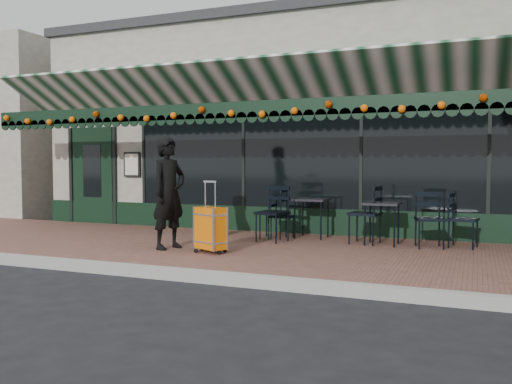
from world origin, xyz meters
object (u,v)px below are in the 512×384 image
at_px(cafe_table_a, 382,207).
at_px(cafe_table_b, 312,202).
at_px(woman, 169,193).
at_px(chair_a_left, 365,214).
at_px(chair_a_front, 430,220).
at_px(chair_b_front, 272,214).
at_px(chair_a_right, 463,220).
at_px(chair_b_left, 273,213).
at_px(chair_b_right, 282,217).
at_px(suitcase, 210,229).

distance_m(cafe_table_a, cafe_table_b, 1.38).
height_order(woman, chair_a_left, woman).
bearing_deg(chair_a_left, chair_a_front, 93.75).
distance_m(cafe_table_b, chair_b_front, 0.91).
distance_m(woman, chair_a_front, 4.24).
bearing_deg(chair_a_right, chair_b_left, 101.59).
distance_m(cafe_table_b, chair_a_front, 2.17).
xyz_separation_m(cafe_table_a, chair_b_front, (-1.83, -0.39, -0.15)).
distance_m(chair_a_front, chair_b_right, 2.59).
relative_size(chair_a_left, chair_b_front, 1.02).
bearing_deg(cafe_table_a, chair_a_right, 6.30).
relative_size(chair_a_front, chair_b_right, 1.16).
xyz_separation_m(chair_a_left, chair_b_right, (-1.52, 0.09, -0.11)).
bearing_deg(cafe_table_b, cafe_table_a, -14.72).
xyz_separation_m(suitcase, cafe_table_a, (2.29, 1.86, 0.28)).
bearing_deg(cafe_table_b, chair_b_left, -152.70).
distance_m(woman, chair_b_left, 2.14).
xyz_separation_m(cafe_table_a, chair_b_left, (-1.97, 0.02, -0.17)).
distance_m(cafe_table_b, chair_a_right, 2.63).
xyz_separation_m(chair_b_left, chair_b_front, (0.13, -0.41, 0.03)).
distance_m(suitcase, cafe_table_b, 2.43).
relative_size(cafe_table_b, chair_b_left, 0.78).
bearing_deg(cafe_table_b, chair_a_front, -11.68).
xyz_separation_m(woman, chair_a_front, (3.87, 1.66, -0.44)).
bearing_deg(woman, chair_b_right, -20.46).
bearing_deg(woman, cafe_table_a, -45.56).
height_order(chair_a_left, chair_b_right, chair_a_left).
relative_size(suitcase, cafe_table_a, 1.53).
relative_size(chair_a_left, chair_a_right, 1.12).
height_order(chair_a_left, chair_a_right, chair_a_left).
bearing_deg(chair_a_front, chair_b_front, 172.38).
xyz_separation_m(cafe_table_a, cafe_table_b, (-1.34, 0.35, 0.01)).
xyz_separation_m(cafe_table_b, chair_a_front, (2.11, -0.44, -0.19)).
xyz_separation_m(cafe_table_a, chair_a_front, (0.78, -0.09, -0.18)).
bearing_deg(chair_b_front, chair_b_left, 119.25).
bearing_deg(chair_b_left, chair_a_right, 89.08).
bearing_deg(cafe_table_a, chair_b_left, 179.28).
bearing_deg(suitcase, cafe_table_a, 64.08).
height_order(suitcase, chair_b_right, suitcase).
bearing_deg(chair_b_right, cafe_table_a, -93.99).
bearing_deg(suitcase, cafe_table_b, 91.63).
distance_m(chair_a_left, chair_a_right, 1.57).
height_order(chair_a_front, chair_b_right, chair_a_front).
distance_m(suitcase, chair_b_front, 1.55).
distance_m(suitcase, chair_b_right, 1.99).
bearing_deg(suitcase, chair_a_right, 54.27).
distance_m(chair_b_left, chair_b_right, 0.18).
xyz_separation_m(suitcase, chair_b_front, (0.46, 1.47, 0.13)).
xyz_separation_m(woman, chair_a_left, (2.81, 1.72, -0.39)).
xyz_separation_m(chair_a_left, chair_b_front, (-1.55, -0.36, -0.01)).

